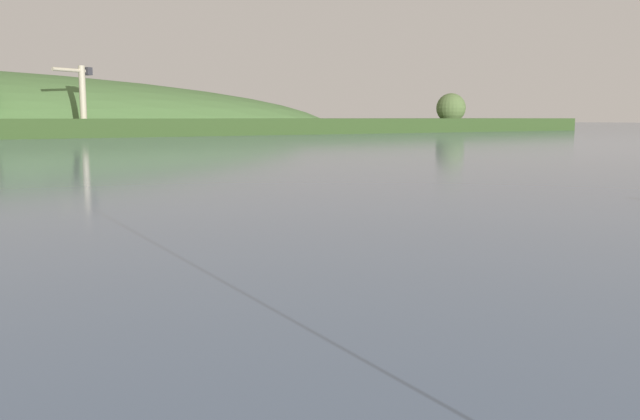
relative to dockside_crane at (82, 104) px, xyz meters
The scene contains 1 object.
dockside_crane is the anchor object (origin of this frame).
Camera 1 is at (-6.44, 16.46, 5.66)m, focal length 38.55 mm.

